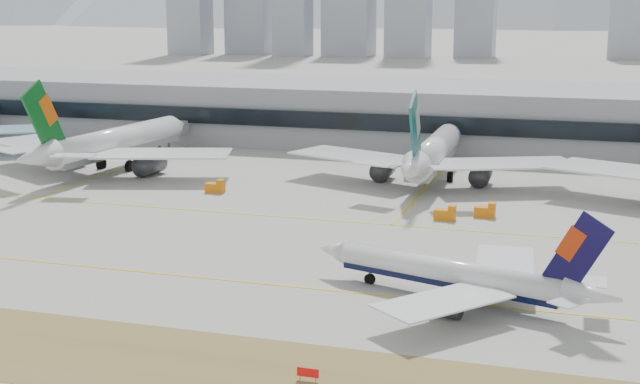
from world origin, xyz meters
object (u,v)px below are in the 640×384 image
(widebody_eva, at_px, (112,144))
(widebody_cathay, at_px, (432,155))
(terminal, at_px, (394,113))
(taxiing_airliner, at_px, (459,276))

(widebody_eva, distance_m, widebody_cathay, 68.44)
(widebody_eva, relative_size, terminal, 0.22)
(taxiing_airliner, relative_size, widebody_cathay, 0.67)
(taxiing_airliner, distance_m, terminal, 124.19)
(widebody_eva, bearing_deg, taxiing_airliner, -121.48)
(taxiing_airliner, xyz_separation_m, widebody_cathay, (-16.03, 71.61, 2.29))
(widebody_cathay, distance_m, terminal, 51.11)
(terminal, bearing_deg, taxiing_airliner, -73.84)
(terminal, bearing_deg, widebody_cathay, -68.75)
(widebody_eva, bearing_deg, terminal, -35.88)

